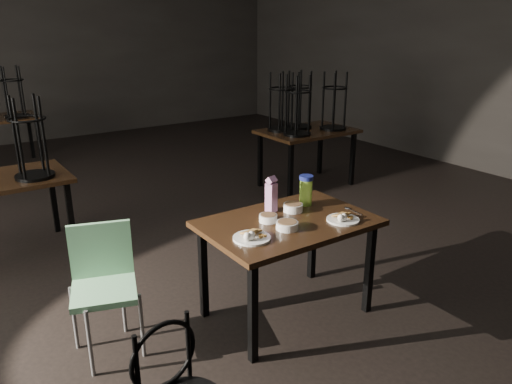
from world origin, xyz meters
TOP-DOWN VIEW (x-y plane):
  - main_table at (0.38, -1.06)m, footprint 1.20×0.80m
  - plate_left at (-0.01, -1.17)m, footprint 0.25×0.25m
  - plate_right at (0.69, -1.28)m, footprint 0.23×0.23m
  - bowl_near at (0.25, -0.99)m, footprint 0.13×0.13m
  - bowl_far at (0.52, -0.93)m, footprint 0.15×0.15m
  - bowl_big at (0.28, -1.17)m, footprint 0.15×0.15m
  - juice_carton at (0.39, -0.84)m, footprint 0.08×0.08m
  - water_bottle at (0.68, -0.88)m, footprint 0.11×0.11m
  - spoon at (0.89, -1.14)m, footprint 0.04×0.18m
  - school_chair at (-0.85, -0.70)m, footprint 0.50×0.50m
  - bg_table_right at (2.45, 1.23)m, footprint 1.20×0.80m

SIDE VIEW (x-z plane):
  - school_chair at x=-0.85m, z-range 0.09..0.95m
  - main_table at x=0.38m, z-range 0.30..1.05m
  - spoon at x=0.89m, z-range 0.75..0.76m
  - plate_right at x=0.69m, z-range 0.73..0.81m
  - plate_left at x=-0.01m, z-range 0.73..0.81m
  - bowl_near at x=0.25m, z-range 0.75..0.80m
  - bowl_big at x=0.28m, z-range 0.75..0.80m
  - bowl_far at x=0.52m, z-range 0.75..0.81m
  - bg_table_right at x=2.45m, z-range 0.06..1.54m
  - water_bottle at x=0.68m, z-range 0.75..0.99m
  - juice_carton at x=0.39m, z-range 0.74..1.01m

